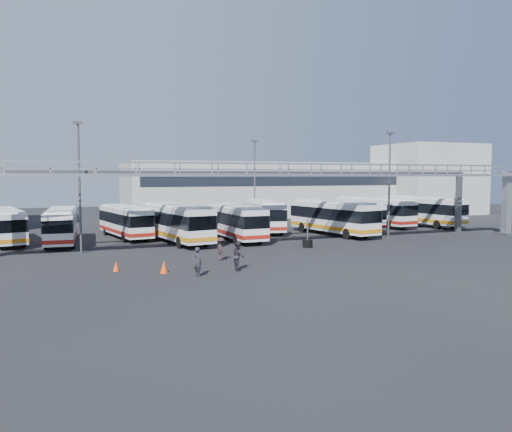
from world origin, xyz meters
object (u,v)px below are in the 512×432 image
object	(u,v)px
bus_2	(125,220)
pedestrian_b	(238,256)
bus_6	(333,216)
tire_stack	(308,243)
pedestrian_a	(198,262)
light_pole_left	(79,180)
light_pole_back	(255,179)
cone_right	(116,266)
light_pole_mid	(389,179)
pedestrian_c	(221,249)
bus_1	(61,225)
bus_7	(349,214)
bus_5	(263,214)
bus_8	(373,210)
bus_4	(234,221)
bus_0	(5,225)
bus_9	(421,210)
cone_left	(164,267)
bus_3	(176,221)

from	to	relation	value
bus_2	pedestrian_b	world-z (taller)	bus_2
bus_6	tire_stack	size ratio (longest dim) A/B	4.82
pedestrian_a	light_pole_left	bearing A→B (deg)	13.00
light_pole_left	light_pole_back	bearing A→B (deg)	34.99
cone_right	light_pole_mid	bearing A→B (deg)	15.87
bus_2	tire_stack	xyz separation A→B (m)	(13.55, -12.35, -1.31)
pedestrian_c	bus_6	bearing A→B (deg)	-58.72
bus_1	bus_7	world-z (taller)	bus_1
bus_5	pedestrian_b	world-z (taller)	bus_5
light_pole_left	bus_7	size ratio (longest dim) A/B	0.99
bus_8	cone_right	bearing A→B (deg)	-159.96
light_pole_left	bus_5	size ratio (longest dim) A/B	0.90
light_pole_mid	bus_4	distance (m)	15.39
bus_0	bus_8	world-z (taller)	bus_8
cone_right	bus_9	bearing A→B (deg)	23.38
bus_4	pedestrian_a	size ratio (longest dim) A/B	6.12
bus_9	cone_left	world-z (taller)	bus_9
bus_2	bus_6	size ratio (longest dim) A/B	0.90
bus_6	pedestrian_a	world-z (taller)	bus_6
bus_3	pedestrian_c	size ratio (longest dim) A/B	7.00
bus_9	bus_3	bearing A→B (deg)	-177.97
bus_6	cone_right	size ratio (longest dim) A/B	18.35
light_pole_back	bus_7	distance (m)	11.74
bus_3	bus_5	size ratio (longest dim) A/B	1.04
bus_9	pedestrian_b	world-z (taller)	bus_9
bus_4	pedestrian_c	distance (m)	11.79
bus_4	bus_8	xyz separation A→B (m)	(19.67, 5.82, 0.09)
pedestrian_c	bus_5	bearing A→B (deg)	-35.25
bus_3	pedestrian_b	xyz separation A→B (m)	(0.76, -14.69, -1.00)
bus_7	pedestrian_a	size ratio (longest dim) A/B	5.81
bus_2	pedestrian_c	bearing A→B (deg)	-83.54
bus_7	cone_left	distance (m)	30.14
bus_9	light_pole_back	bearing A→B (deg)	156.44
bus_1	bus_2	world-z (taller)	bus_1
bus_7	light_pole_mid	bearing A→B (deg)	-98.85
bus_1	light_pole_left	bearing A→B (deg)	-74.45
bus_1	tire_stack	distance (m)	21.80
bus_4	bus_5	xyz separation A→B (m)	(5.29, 5.53, 0.03)
bus_1	cone_right	world-z (taller)	bus_1
bus_6	bus_7	bearing A→B (deg)	32.50
bus_0	bus_7	xyz separation A→B (m)	(34.92, -0.99, -0.00)
bus_9	pedestrian_b	size ratio (longest dim) A/B	6.42
bus_2	tire_stack	world-z (taller)	bus_2
bus_2	cone_left	xyz separation A→B (m)	(0.05, -19.07, -1.32)
pedestrian_a	light_pole_back	bearing A→B (deg)	-42.32
bus_8	cone_right	world-z (taller)	bus_8
cone_left	bus_3	bearing A→B (deg)	74.43
light_pole_left	pedestrian_b	xyz separation A→B (m)	(9.10, -11.01, -4.81)
light_pole_mid	bus_9	bearing A→B (deg)	37.94
light_pole_left	cone_left	size ratio (longest dim) A/B	12.89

